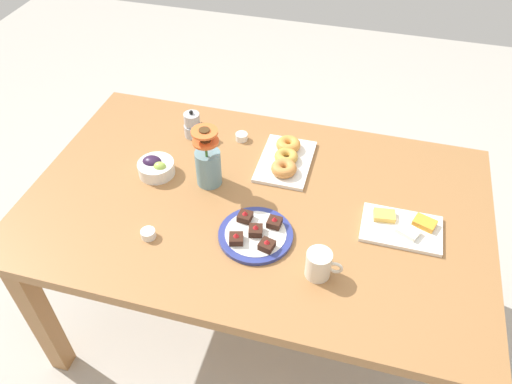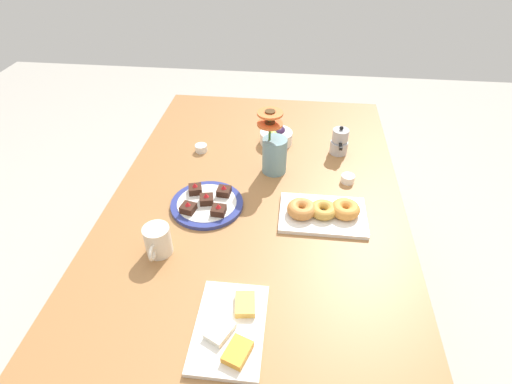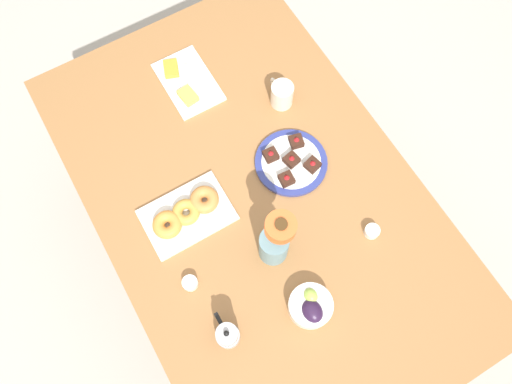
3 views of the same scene
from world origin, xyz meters
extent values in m
plane|color=#B7B2A8|center=(0.00, 0.00, 0.00)|extent=(6.00, 6.00, 0.00)
cube|color=#9E6B3D|center=(0.00, 0.00, 0.72)|extent=(1.60, 1.00, 0.04)
cube|color=#9E6B3D|center=(-0.72, -0.42, 0.35)|extent=(0.07, 0.07, 0.70)
cube|color=#9E6B3D|center=(-0.72, 0.42, 0.35)|extent=(0.07, 0.07, 0.70)
cube|color=#9E6B3D|center=(0.72, 0.42, 0.35)|extent=(0.07, 0.07, 0.70)
cylinder|color=silver|center=(0.26, -0.26, 0.79)|extent=(0.08, 0.08, 0.09)
cylinder|color=brown|center=(0.26, -0.26, 0.83)|extent=(0.07, 0.07, 0.00)
torus|color=silver|center=(0.31, -0.26, 0.79)|extent=(0.05, 0.01, 0.05)
cylinder|color=white|center=(-0.39, 0.04, 0.77)|extent=(0.13, 0.13, 0.05)
ellipsoid|color=#2D1938|center=(-0.41, 0.05, 0.79)|extent=(0.07, 0.06, 0.04)
ellipsoid|color=#9EC14C|center=(-0.37, 0.03, 0.79)|extent=(0.05, 0.04, 0.04)
cube|color=white|center=(0.50, -0.01, 0.75)|extent=(0.26, 0.17, 0.01)
cube|color=#EFB74C|center=(0.44, 0.02, 0.76)|extent=(0.08, 0.06, 0.02)
cube|color=white|center=(0.52, -0.03, 0.76)|extent=(0.09, 0.08, 0.02)
cube|color=orange|center=(0.57, 0.02, 0.76)|extent=(0.08, 0.07, 0.02)
cube|color=white|center=(0.05, 0.22, 0.75)|extent=(0.19, 0.28, 0.01)
torus|color=#CC8441|center=(0.06, 0.15, 0.77)|extent=(0.13, 0.13, 0.04)
torus|color=gold|center=(0.06, 0.22, 0.77)|extent=(0.11, 0.11, 0.03)
torus|color=#DF8F3D|center=(0.05, 0.29, 0.77)|extent=(0.10, 0.10, 0.04)
cylinder|color=white|center=(-0.29, -0.25, 0.75)|extent=(0.05, 0.05, 0.03)
cylinder|color=#C68923|center=(-0.29, -0.25, 0.76)|extent=(0.04, 0.04, 0.01)
cylinder|color=white|center=(-0.15, 0.32, 0.75)|extent=(0.05, 0.05, 0.03)
cylinder|color=maroon|center=(-0.15, 0.32, 0.76)|extent=(0.04, 0.04, 0.01)
cylinder|color=navy|center=(0.04, -0.16, 0.75)|extent=(0.24, 0.24, 0.01)
cylinder|color=white|center=(0.04, -0.16, 0.75)|extent=(0.20, 0.20, 0.01)
cube|color=#381E14|center=(-0.01, -0.11, 0.77)|extent=(0.05, 0.05, 0.02)
cone|color=red|center=(-0.01, -0.11, 0.79)|extent=(0.02, 0.02, 0.01)
cube|color=#381E14|center=(0.09, -0.11, 0.77)|extent=(0.05, 0.05, 0.02)
cone|color=red|center=(0.09, -0.11, 0.79)|extent=(0.02, 0.02, 0.01)
cube|color=#381E14|center=(-0.01, -0.21, 0.77)|extent=(0.05, 0.05, 0.02)
cone|color=red|center=(-0.01, -0.21, 0.79)|extent=(0.02, 0.02, 0.01)
cube|color=#381E14|center=(0.09, -0.21, 0.77)|extent=(0.05, 0.05, 0.02)
cone|color=red|center=(0.09, -0.21, 0.79)|extent=(0.02, 0.02, 0.01)
cube|color=#381E14|center=(0.04, -0.16, 0.77)|extent=(0.05, 0.05, 0.02)
cone|color=red|center=(0.04, -0.16, 0.79)|extent=(0.02, 0.02, 0.01)
cylinder|color=#6B939E|center=(-0.19, 0.05, 0.81)|extent=(0.09, 0.09, 0.14)
cylinder|color=#3D702D|center=(-0.18, 0.03, 0.93)|extent=(0.01, 0.01, 0.10)
cylinder|color=orange|center=(-0.18, 0.03, 0.98)|extent=(0.09, 0.09, 0.01)
cylinder|color=#472D14|center=(-0.18, 0.03, 0.99)|extent=(0.04, 0.04, 0.01)
cylinder|color=#3D702D|center=(-0.18, 0.03, 0.91)|extent=(0.01, 0.01, 0.06)
cylinder|color=orange|center=(-0.18, 0.03, 0.94)|extent=(0.09, 0.09, 0.01)
cylinder|color=#472D14|center=(-0.18, 0.03, 0.95)|extent=(0.04, 0.04, 0.01)
cylinder|color=#B7B7BC|center=(-0.34, 0.29, 0.77)|extent=(0.07, 0.07, 0.05)
cylinder|color=#B7B7BC|center=(-0.34, 0.29, 0.79)|extent=(0.05, 0.05, 0.01)
cylinder|color=#B7B7BC|center=(-0.34, 0.29, 0.82)|extent=(0.06, 0.06, 0.04)
sphere|color=black|center=(-0.34, 0.29, 0.85)|extent=(0.02, 0.02, 0.02)
cube|color=black|center=(-0.29, 0.29, 0.80)|extent=(0.04, 0.01, 0.01)
camera|label=1|loc=(0.33, -1.19, 1.96)|focal=35.00mm
camera|label=2|loc=(1.04, 0.12, 1.61)|focal=28.00mm
camera|label=3|loc=(-0.49, 0.29, 2.27)|focal=35.00mm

